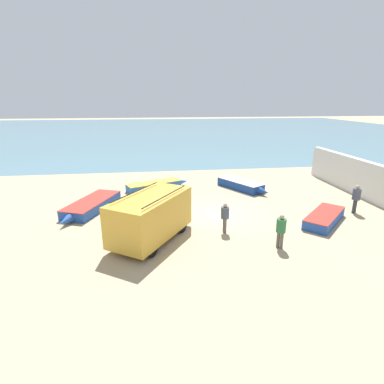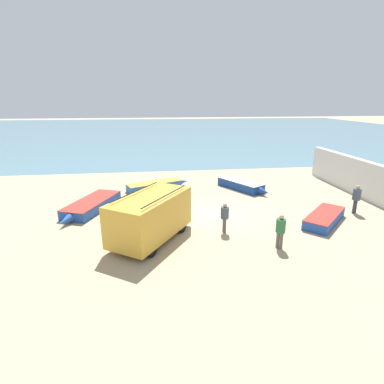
% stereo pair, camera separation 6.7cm
% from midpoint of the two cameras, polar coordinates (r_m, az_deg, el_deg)
% --- Properties ---
extents(ground_plane, '(200.00, 200.00, 0.00)m').
position_cam_midpoint_polar(ground_plane, '(18.24, 4.64, -4.43)').
color(ground_plane, tan).
extents(sea_water, '(120.00, 80.00, 0.01)m').
position_cam_midpoint_polar(sea_water, '(68.98, -4.52, 11.65)').
color(sea_water, slate).
rests_on(sea_water, ground_plane).
extents(harbor_wall, '(0.50, 15.54, 2.60)m').
position_cam_midpoint_polar(harbor_wall, '(23.54, 31.50, 1.36)').
color(harbor_wall, silver).
rests_on(harbor_wall, ground_plane).
extents(parked_van, '(4.33, 5.06, 2.42)m').
position_cam_midpoint_polar(parked_van, '(14.86, -7.87, -4.50)').
color(parked_van, gold).
rests_on(parked_van, ground_plane).
extents(fishing_rowboat_0, '(3.86, 3.77, 0.57)m').
position_cam_midpoint_polar(fishing_rowboat_0, '(18.76, 23.92, -4.37)').
color(fishing_rowboat_0, '#234CA3').
rests_on(fishing_rowboat_0, ground_plane).
extents(fishing_rowboat_1, '(5.01, 2.86, 0.62)m').
position_cam_midpoint_polar(fishing_rowboat_1, '(23.40, -6.87, 1.23)').
color(fishing_rowboat_1, '#2D66AD').
rests_on(fishing_rowboat_1, ground_plane).
extents(fishing_rowboat_2, '(3.23, 5.51, 0.62)m').
position_cam_midpoint_polar(fishing_rowboat_2, '(19.95, -18.81, -2.45)').
color(fishing_rowboat_2, '#234CA3').
rests_on(fishing_rowboat_2, ground_plane).
extents(fishing_rowboat_3, '(3.19, 4.48, 0.67)m').
position_cam_midpoint_polar(fishing_rowboat_3, '(23.58, 9.42, 1.30)').
color(fishing_rowboat_3, navy).
rests_on(fishing_rowboat_3, ground_plane).
extents(fisherman_0, '(0.44, 0.44, 1.69)m').
position_cam_midpoint_polar(fisherman_0, '(14.56, 16.46, -6.62)').
color(fisherman_0, '#5B564C').
rests_on(fisherman_0, ground_plane).
extents(fisherman_1, '(0.43, 0.43, 1.62)m').
position_cam_midpoint_polar(fisherman_1, '(15.69, 6.18, -4.37)').
color(fisherman_1, '#5B564C').
rests_on(fisherman_1, ground_plane).
extents(fisherman_2, '(0.47, 0.47, 1.79)m').
position_cam_midpoint_polar(fisherman_2, '(20.75, 28.73, -0.73)').
color(fisherman_2, '#38383D').
rests_on(fisherman_2, ground_plane).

